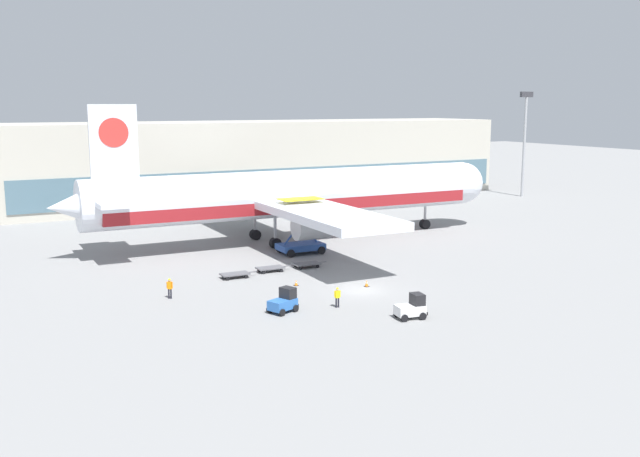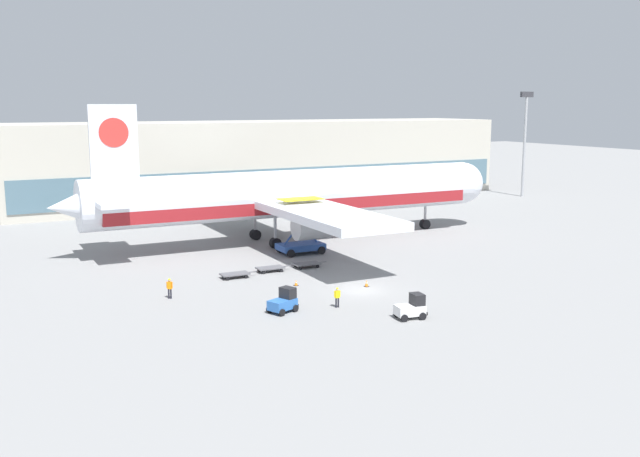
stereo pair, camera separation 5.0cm
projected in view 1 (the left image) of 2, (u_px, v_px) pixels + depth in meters
name	position (u px, v px, depth m)	size (l,w,h in m)	color
ground_plane	(361.00, 291.00, 65.82)	(400.00, 400.00, 0.00)	gray
terminal_building	(264.00, 160.00, 128.80)	(90.00, 18.20, 14.00)	#BCB7A8
light_mast	(525.00, 135.00, 131.36)	(2.80, 0.50, 19.27)	#9EA0A5
airplane_main	(289.00, 195.00, 88.33)	(58.07, 48.12, 17.00)	silver
scissor_lift_loader	(300.00, 233.00, 81.96)	(5.25, 3.44, 6.38)	#284C99
baggage_tug_foreground	(412.00, 308.00, 57.21)	(2.64, 1.96, 2.00)	silver
baggage_tug_mid	(284.00, 302.00, 58.95)	(2.78, 2.33, 2.00)	#2D66B7
baggage_dolly_lead	(235.00, 274.00, 70.54)	(3.73, 1.60, 0.48)	#56565B
baggage_dolly_second	(270.00, 268.00, 73.19)	(3.73, 1.60, 0.48)	#56565B
baggage_dolly_third	(307.00, 264.00, 75.05)	(3.73, 1.60, 0.48)	#56565B
ground_crew_near	(170.00, 287.00, 62.94)	(0.48, 0.39, 1.84)	black
ground_crew_far	(337.00, 296.00, 60.20)	(0.56, 0.27, 1.76)	black
traffic_cone_near	(367.00, 283.00, 67.25)	(0.40, 0.40, 0.63)	black
traffic_cone_far	(296.00, 283.00, 67.60)	(0.40, 0.40, 0.55)	black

